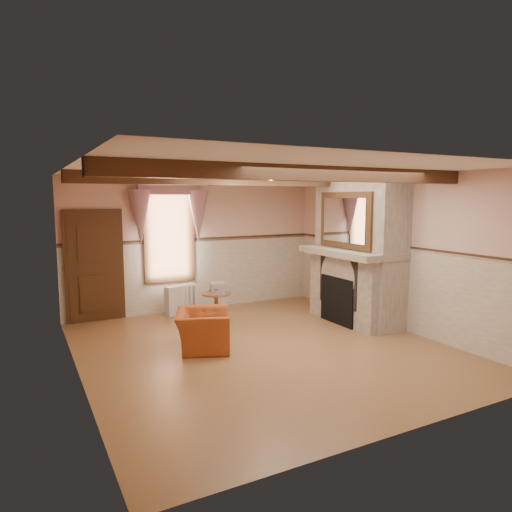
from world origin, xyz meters
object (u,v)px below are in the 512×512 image
side_table (216,306)px  oil_lamp (340,240)px  armchair (203,330)px  bowl (347,246)px  mantel_clock (334,241)px  radiator (181,300)px

side_table → oil_lamp: oil_lamp is taller
armchair → bowl: bearing=-62.3°
armchair → mantel_clock: (3.11, 0.73, 1.21)m
bowl → mantel_clock: bearing=90.0°
side_table → radiator: (-0.45, 0.81, 0.02)m
radiator → mantel_clock: bearing=-46.7°
bowl → mantel_clock: mantel_clock is taller
armchair → radiator: size_ratio=1.35×
armchair → radiator: 2.32m
radiator → oil_lamp: (2.71, -1.74, 1.26)m
radiator → oil_lamp: bearing=-49.6°
armchair → side_table: (0.85, 1.48, -0.03)m
side_table → oil_lamp: bearing=-22.4°
side_table → oil_lamp: (2.26, -0.93, 1.29)m
armchair → bowl: bowl is taller
radiator → side_table: bearing=-77.7°
armchair → side_table: size_ratio=1.64×
armchair → radiator: (0.40, 2.28, -0.01)m
mantel_clock → side_table: bearing=161.7°
side_table → oil_lamp: 2.76m
bowl → oil_lamp: oil_lamp is taller
bowl → mantel_clock: 0.41m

